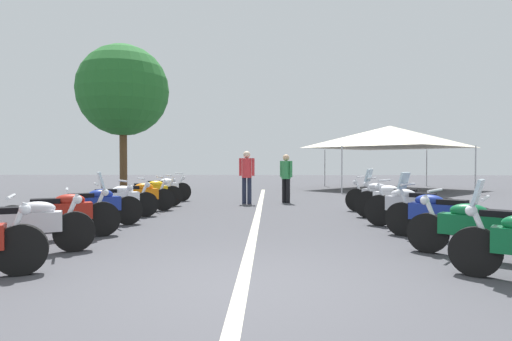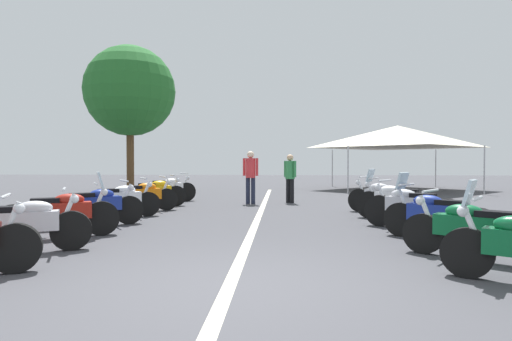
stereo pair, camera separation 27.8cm
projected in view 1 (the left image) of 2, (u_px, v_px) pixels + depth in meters
name	position (u px, v px, depth m)	size (l,w,h in m)	color
ground_plane	(241.00, 288.00, 4.73)	(80.00, 80.00, 0.00)	#424247
lane_centre_stripe	(257.00, 219.00, 10.37)	(21.92, 0.16, 0.01)	beige
motorcycle_left_row_1	(25.00, 225.00, 6.39)	(1.04, 1.89, 0.99)	black
motorcycle_left_row_2	(61.00, 213.00, 7.72)	(1.13, 1.95, 1.21)	black
motorcycle_left_row_3	(93.00, 206.00, 9.07)	(1.37, 1.85, 1.00)	black
motorcycle_left_row_4	(116.00, 200.00, 10.52)	(1.21, 1.89, 1.00)	black
motorcycle_left_row_5	(138.00, 196.00, 11.85)	(1.23, 1.86, 1.00)	black
motorcycle_left_row_6	(151.00, 192.00, 13.14)	(1.06, 1.87, 1.00)	black
motorcycle_left_row_7	(162.00, 189.00, 14.71)	(1.35, 1.82, 1.01)	black
motorcycle_right_row_1	(481.00, 228.00, 6.11)	(1.42, 1.76, 0.99)	black
motorcycle_right_row_2	(438.00, 214.00, 7.65)	(1.38, 1.62, 1.21)	black
motorcycle_right_row_3	(411.00, 206.00, 8.91)	(1.34, 1.74, 1.02)	black
motorcycle_right_row_4	(395.00, 200.00, 10.32)	(1.20, 1.84, 1.23)	black
motorcycle_right_row_5	(382.00, 196.00, 11.65)	(1.18, 1.89, 1.00)	black
traffic_cone_0	(39.00, 213.00, 9.28)	(0.36, 0.36, 0.61)	orange
bystander_0	(286.00, 174.00, 14.58)	(0.39, 0.41, 1.65)	black
bystander_1	(247.00, 173.00, 14.20)	(0.32, 0.52, 1.76)	#1E2338
roadside_tree_0	(123.00, 91.00, 18.48)	(3.93, 3.93, 6.46)	brown
event_tent	(390.00, 137.00, 21.38)	(6.40, 6.40, 3.20)	beige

